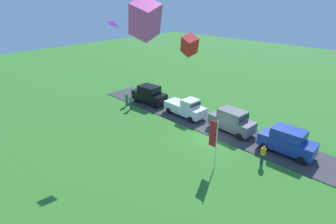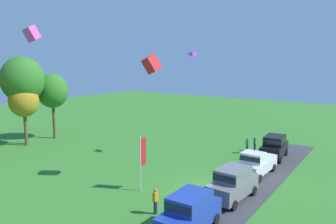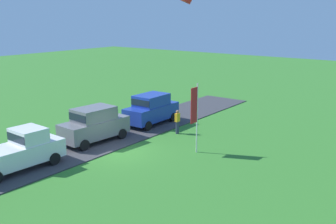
# 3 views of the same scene
# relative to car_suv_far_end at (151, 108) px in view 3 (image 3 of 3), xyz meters

# --- Properties ---
(ground_plane) EXTENTS (120.00, 120.00, 0.00)m
(ground_plane) POSITION_rel_car_suv_far_end_xyz_m (6.02, 2.50, -1.30)
(ground_plane) COLOR #337528
(pavement_strip) EXTENTS (36.00, 4.40, 0.06)m
(pavement_strip) POSITION_rel_car_suv_far_end_xyz_m (6.02, -0.09, -1.27)
(pavement_strip) COLOR #38383D
(pavement_strip) RESTS_ON ground
(car_suv_far_end) EXTENTS (4.62, 2.09, 2.28)m
(car_suv_far_end) POSITION_rel_car_suv_far_end_xyz_m (0.00, 0.00, 0.00)
(car_suv_far_end) COLOR #1E389E
(car_suv_far_end) RESTS_ON ground
(car_suv_by_flagpole) EXTENTS (4.72, 2.30, 2.28)m
(car_suv_by_flagpole) POSITION_rel_car_suv_far_end_xyz_m (5.58, -0.24, 0.00)
(car_suv_by_flagpole) COLOR slate
(car_suv_by_flagpole) RESTS_ON ground
(car_pickup_near_entrance) EXTENTS (5.07, 2.20, 2.14)m
(car_pickup_near_entrance) POSITION_rel_car_suv_far_end_xyz_m (11.28, 0.10, -0.19)
(car_pickup_near_entrance) COLOR white
(car_pickup_near_entrance) RESTS_ON ground
(person_watching_sky) EXTENTS (0.36, 0.24, 1.71)m
(person_watching_sky) POSITION_rel_car_suv_far_end_xyz_m (0.75, 2.98, -0.42)
(person_watching_sky) COLOR #2D334C
(person_watching_sky) RESTS_ON ground
(flag_banner) EXTENTS (0.71, 0.08, 4.27)m
(flag_banner) POSITION_rel_car_suv_far_end_xyz_m (3.44, 6.17, 1.41)
(flag_banner) COLOR silver
(flag_banner) RESTS_ON ground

